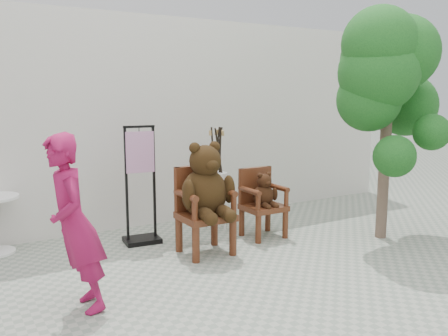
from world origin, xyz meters
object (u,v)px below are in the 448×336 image
display_stand (141,198)px  chair_small (262,197)px  stool_bucket (217,185)px  chair_big (205,192)px  tree (387,76)px  person (75,224)px

display_stand → chair_small: bearing=-15.1°
display_stand → stool_bucket: size_ratio=1.04×
chair_big → tree: bearing=-16.4°
stool_bucket → chair_small: bearing=-58.7°
stool_bucket → tree: 2.66m
person → stool_bucket: size_ratio=1.09×
person → tree: size_ratio=0.53×
chair_big → tree: (2.27, -0.67, 1.37)m
chair_small → tree: 2.23m
stool_bucket → tree: bearing=-42.1°
chair_small → person: (-2.69, -1.00, 0.25)m
display_stand → stool_bucket: display_stand is taller
chair_big → stool_bucket: bearing=52.4°
person → stool_bucket: (2.33, 1.59, -0.15)m
person → chair_big: bearing=115.0°
chair_small → stool_bucket: (-0.36, 0.59, 0.10)m
person → display_stand: (1.20, 1.56, -0.21)m
chair_big → display_stand: bearing=122.7°
display_stand → chair_big: bearing=-51.6°
chair_small → person: 2.88m
tree → display_stand: bearing=152.3°
person → display_stand: 1.98m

